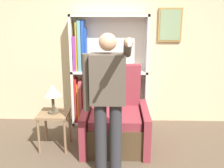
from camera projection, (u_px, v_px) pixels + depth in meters
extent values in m
cube|color=beige|center=(105.00, 45.00, 4.59)|extent=(8.00, 0.06, 2.80)
cube|color=olive|center=(170.00, 25.00, 4.42)|extent=(0.40, 0.04, 0.56)
cube|color=gray|center=(170.00, 25.00, 4.40)|extent=(0.34, 0.01, 0.50)
cube|color=silver|center=(73.00, 71.00, 4.55)|extent=(0.04, 0.28, 1.93)
cube|color=silver|center=(146.00, 72.00, 4.51)|extent=(0.04, 0.28, 1.93)
cube|color=silver|center=(110.00, 70.00, 4.66)|extent=(1.32, 0.01, 1.93)
cube|color=silver|center=(110.00, 122.00, 4.78)|extent=(1.32, 0.28, 0.04)
cube|color=silver|center=(109.00, 72.00, 4.53)|extent=(1.32, 0.28, 0.04)
cube|color=silver|center=(109.00, 15.00, 4.28)|extent=(1.32, 0.28, 0.04)
cube|color=red|center=(76.00, 100.00, 4.69)|extent=(0.03, 0.20, 0.80)
cube|color=orange|center=(79.00, 103.00, 4.70)|extent=(0.03, 0.19, 0.70)
cube|color=#BC4C56|center=(81.00, 101.00, 4.69)|extent=(0.06, 0.23, 0.76)
cube|color=red|center=(84.00, 105.00, 4.71)|extent=(0.04, 0.18, 0.60)
cube|color=#9E7A47|center=(87.00, 99.00, 4.68)|extent=(0.05, 0.20, 0.84)
cube|color=#5B99A8|center=(90.00, 105.00, 4.70)|extent=(0.04, 0.21, 0.62)
cube|color=purple|center=(75.00, 54.00, 4.46)|extent=(0.04, 0.22, 0.59)
cube|color=gold|center=(77.00, 47.00, 4.43)|extent=(0.03, 0.17, 0.82)
cube|color=#5B99A8|center=(80.00, 46.00, 4.43)|extent=(0.05, 0.24, 0.84)
cube|color=#1E47B2|center=(83.00, 46.00, 4.42)|extent=(0.05, 0.18, 0.84)
cube|color=#1E47B2|center=(86.00, 50.00, 4.44)|extent=(0.03, 0.18, 0.73)
cube|color=#4C3823|center=(115.00, 133.00, 3.91)|extent=(0.76, 0.82, 0.43)
cube|color=maroon|center=(115.00, 117.00, 3.79)|extent=(0.72, 0.70, 0.12)
cube|color=maroon|center=(116.00, 95.00, 4.13)|extent=(0.76, 0.16, 0.97)
cube|color=maroon|center=(86.00, 128.00, 3.90)|extent=(0.10, 0.90, 0.60)
cube|color=maroon|center=(144.00, 128.00, 3.87)|extent=(0.10, 0.90, 0.60)
cylinder|color=#2D2D33|center=(101.00, 138.00, 3.23)|extent=(0.15, 0.15, 0.92)
cylinder|color=#2D2D33|center=(116.00, 138.00, 3.22)|extent=(0.15, 0.15, 0.92)
cube|color=#51473D|center=(108.00, 79.00, 3.03)|extent=(0.41, 0.24, 0.59)
sphere|color=tan|center=(108.00, 42.00, 2.91)|extent=(0.20, 0.20, 0.20)
cylinder|color=#51473D|center=(86.00, 83.00, 3.04)|extent=(0.09, 0.09, 0.68)
cylinder|color=#51473D|center=(128.00, 48.00, 2.81)|extent=(0.09, 0.28, 0.23)
cylinder|color=#51473D|center=(128.00, 42.00, 2.55)|extent=(0.08, 0.27, 0.10)
sphere|color=tan|center=(129.00, 42.00, 2.42)|extent=(0.09, 0.09, 0.09)
cylinder|color=white|center=(129.00, 44.00, 2.33)|extent=(0.04, 0.15, 0.04)
cube|color=#846647|center=(54.00, 114.00, 3.81)|extent=(0.43, 0.43, 0.04)
cylinder|color=#846647|center=(39.00, 137.00, 3.71)|extent=(0.04, 0.04, 0.52)
cylinder|color=#846647|center=(65.00, 137.00, 3.70)|extent=(0.04, 0.04, 0.52)
cylinder|color=#846647|center=(46.00, 126.00, 4.07)|extent=(0.04, 0.04, 0.52)
cylinder|color=#846647|center=(70.00, 126.00, 4.06)|extent=(0.04, 0.04, 0.52)
cylinder|color=#4C4233|center=(54.00, 112.00, 3.80)|extent=(0.16, 0.16, 0.02)
cylinder|color=#4C4233|center=(53.00, 103.00, 3.77)|extent=(0.04, 0.04, 0.23)
cone|color=beige|center=(52.00, 90.00, 3.71)|extent=(0.26, 0.26, 0.17)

